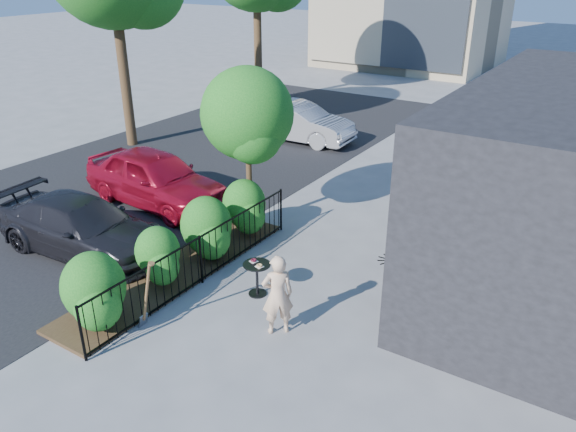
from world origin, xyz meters
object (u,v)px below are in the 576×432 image
Objects in this scene: patio_tree at (248,120)px; cafe_table at (257,273)px; car_red at (156,178)px; car_silver at (297,122)px; car_darkgrey at (82,227)px; woman at (278,295)px; shovel at (146,298)px.

patio_tree is 3.91m from cafe_table.
cafe_table is 0.17× the size of car_red.
car_silver is at bearing 117.53° from cafe_table.
car_red is (-3.05, -0.22, -2.01)m from patio_tree.
patio_tree is 0.89× the size of car_red.
car_silver is at bearing -1.25° from car_darkgrey.
woman is 1.04× the size of shovel.
shovel is (-0.99, -2.02, 0.18)m from cafe_table.
patio_tree reaches higher than cafe_table.
shovel reaches higher than car_darkgrey.
woman is at bearing -112.36° from car_red.
car_red is 7.15m from car_silver.
car_red reaches higher than cafe_table.
patio_tree is at bearing -158.81° from car_silver.
cafe_table is 1.36m from woman.
woman is 0.36× the size of car_darkgrey.
woman is at bearing -38.13° from cafe_table.
car_red is (-6.06, 3.10, -0.02)m from woman.
car_darkgrey is at bearing -163.73° from car_red.
patio_tree is 3.66m from car_red.
shovel is at bearing -13.79° from woman.
car_darkgrey is at bearing -179.02° from car_silver.
shovel reaches higher than car_silver.
car_red is at bearing 177.31° from car_silver.
woman is at bearing -151.66° from car_silver.
car_red is (-5.02, 2.28, 0.27)m from cafe_table.
car_silver is (-4.91, 9.42, 0.22)m from cafe_table.
woman reaches higher than car_red.
car_darkgrey is (0.49, -10.09, -0.07)m from car_silver.
shovel is at bearing -162.92° from car_silver.
car_silver is at bearing -104.31° from woman.
car_darkgrey reaches higher than cafe_table.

